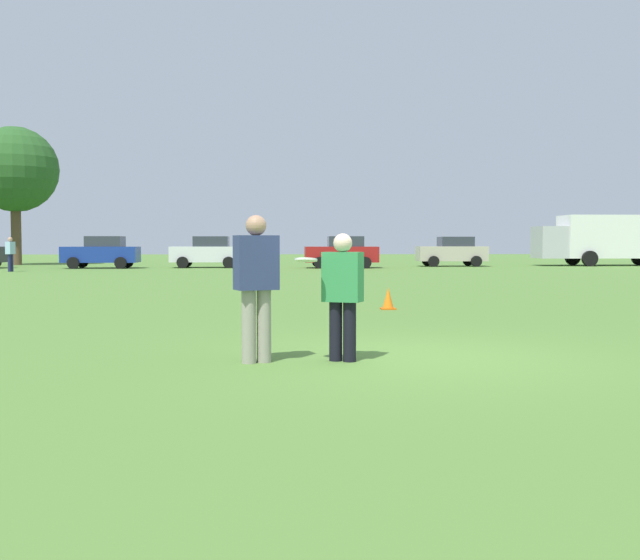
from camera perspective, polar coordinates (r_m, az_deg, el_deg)
ground_plane at (r=9.69m, az=6.92°, el=-5.77°), size 175.70×175.70×0.00m
player_thrower at (r=9.14m, az=-4.79°, el=0.01°), size 0.56×0.43×1.77m
player_defender at (r=9.24m, az=1.70°, el=-0.75°), size 0.53×0.42×1.55m
frisbee at (r=9.00m, az=-1.06°, el=1.52°), size 0.27×0.27×0.07m
traffic_cone at (r=16.59m, az=5.11°, el=-1.40°), size 0.32×0.32×0.48m
parked_car_mid_left at (r=45.14m, az=-15.98°, el=2.02°), size 4.21×2.25×1.82m
parked_car_center at (r=44.88m, az=-8.36°, el=2.10°), size 4.21×2.25×1.82m
parked_car_mid_right at (r=43.94m, az=1.66°, el=2.11°), size 4.21×2.25×1.82m
parked_car_near_right at (r=47.67m, az=9.85°, el=2.13°), size 4.21×2.25×1.82m
box_truck at (r=51.54m, az=20.57°, el=2.96°), size 8.52×3.07×3.18m
bystander_sideline_watcher at (r=41.27m, az=-22.13°, el=1.94°), size 0.38×0.53×1.73m
tree_east_birch at (r=53.84m, az=-21.83°, el=7.64°), size 5.53×5.53×8.99m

